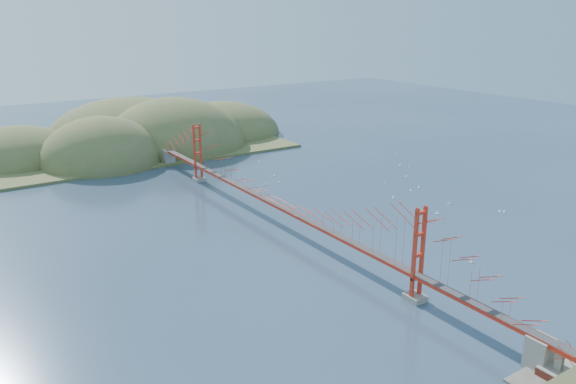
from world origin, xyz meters
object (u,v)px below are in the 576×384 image
fort (558,370)px  sailboat_2 (437,213)px  sailboat_1 (385,183)px  bridge (278,183)px

fort → sailboat_2: (24.73, 37.19, -0.51)m
sailboat_1 → bridge: bearing=-166.0°
bridge → sailboat_2: bearing=-23.2°
bridge → sailboat_1: size_ratio=141.00×
fort → sailboat_2: fort is taller
fort → sailboat_2: size_ratio=5.21×
bridge → sailboat_1: (30.22, 7.53, -6.86)m
bridge → sailboat_2: 28.19m
bridge → sailboat_1: bridge is taller
bridge → sailboat_2: size_ratio=133.00×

